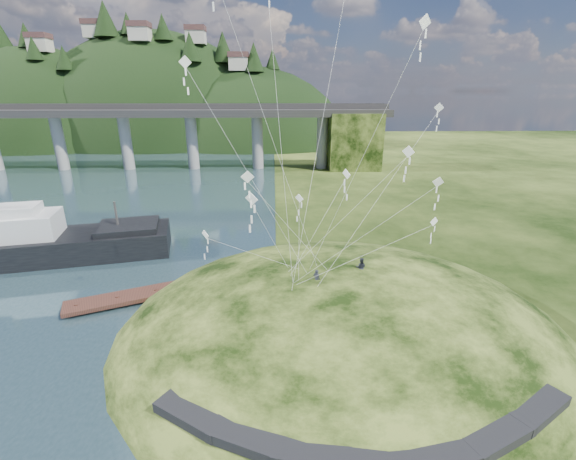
{
  "coord_description": "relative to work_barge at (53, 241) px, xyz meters",
  "views": [
    {
      "loc": [
        2.93,
        -23.69,
        17.73
      ],
      "look_at": [
        4.0,
        6.0,
        7.0
      ],
      "focal_mm": 24.0,
      "sensor_mm": 36.0,
      "label": 1
    }
  ],
  "objects": [
    {
      "name": "wooden_dock",
      "position": [
        13.68,
        -9.03,
        -1.61
      ],
      "size": [
        14.87,
        7.91,
        1.08
      ],
      "color": "#371D16",
      "rests_on": "ground"
    },
    {
      "name": "far_ridge",
      "position": [
        -21.85,
        105.28,
        -9.52
      ],
      "size": [
        153.0,
        70.0,
        94.5
      ],
      "color": "black",
      "rests_on": "ground"
    },
    {
      "name": "kite_swarm",
      "position": [
        28.53,
        -15.18,
        13.29
      ],
      "size": [
        19.37,
        12.1,
        21.54
      ],
      "color": "white",
      "rests_on": "ground"
    },
    {
      "name": "work_barge",
      "position": [
        0.0,
        0.0,
        0.0
      ],
      "size": [
        24.63,
        11.27,
        8.33
      ],
      "color": "black",
      "rests_on": "ground"
    },
    {
      "name": "ground",
      "position": [
        21.73,
        -16.89,
        -2.09
      ],
      "size": [
        320.0,
        320.0,
        0.0
      ],
      "primitive_type": "plane",
      "color": "black",
      "rests_on": "ground"
    },
    {
      "name": "kite_flyers",
      "position": [
        30.25,
        -14.44,
        3.67
      ],
      "size": [
        4.4,
        2.47,
        1.64
      ],
      "color": "#262833",
      "rests_on": "ground"
    },
    {
      "name": "footpath",
      "position": [
        29.19,
        -26.64,
        -0.0
      ],
      "size": [
        22.29,
        5.84,
        0.83
      ],
      "color": "black",
      "rests_on": "ground"
    },
    {
      "name": "grass_hill",
      "position": [
        29.73,
        -14.89,
        -3.59
      ],
      "size": [
        36.0,
        32.0,
        13.0
      ],
      "color": "black",
      "rests_on": "ground"
    },
    {
      "name": "bridge",
      "position": [
        -4.73,
        53.17,
        7.62
      ],
      "size": [
        160.0,
        11.0,
        15.0
      ],
      "color": "#2D2B2B",
      "rests_on": "ground"
    }
  ]
}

